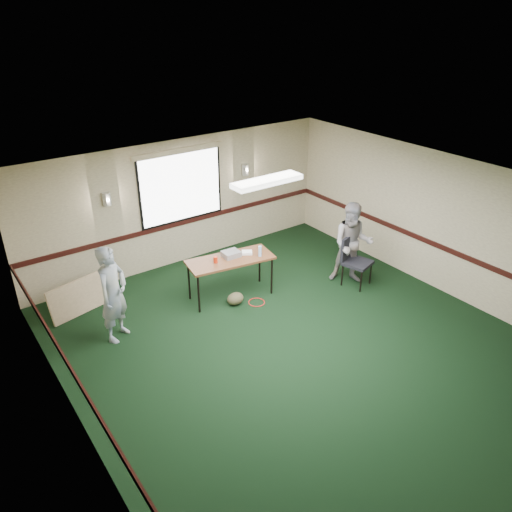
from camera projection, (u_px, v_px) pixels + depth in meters
ground at (302, 349)px, 8.26m from camera, size 8.00×8.00×0.00m
room_shell at (230, 221)px, 9.08m from camera, size 8.00×8.02×8.00m
folding_table at (230, 261)px, 9.42m from camera, size 1.72×0.91×0.82m
projector at (231, 254)px, 9.45m from camera, size 0.33×0.28×0.11m
game_console at (247, 252)px, 9.57m from camera, size 0.25×0.23×0.05m
red_cup at (216, 260)px, 9.23m from camera, size 0.08×0.08×0.12m
water_bottle at (260, 251)px, 9.44m from camera, size 0.06×0.06×0.21m
duffel_bag at (235, 299)px, 9.45m from camera, size 0.40×0.35×0.24m
cable_coil at (257, 302)px, 9.54m from camera, size 0.33×0.33×0.02m
folded_table at (82, 296)px, 9.15m from camera, size 1.27×0.48×0.65m
conference_chair at (353, 257)px, 9.95m from camera, size 0.62×0.63×1.01m
person_left at (113, 294)px, 8.20m from camera, size 0.74×0.69×1.71m
person_right at (352, 243)px, 9.93m from camera, size 1.04×1.03×1.69m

